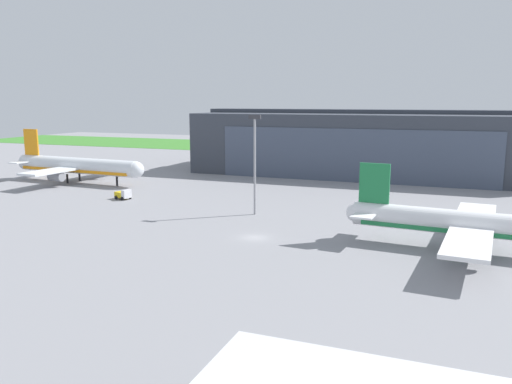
% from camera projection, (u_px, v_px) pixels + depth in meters
% --- Properties ---
extents(ground_plane, '(440.00, 440.00, 0.00)m').
position_uv_depth(ground_plane, '(255.00, 238.00, 84.15)').
color(ground_plane, gray).
extents(grass_field_strip, '(440.00, 56.00, 0.08)m').
position_uv_depth(grass_field_strip, '(383.00, 151.00, 228.49)').
color(grass_field_strip, '#3D812E').
rests_on(grass_field_strip, ground_plane).
extents(maintenance_hangar, '(99.96, 38.58, 19.53)m').
position_uv_depth(maintenance_hangar, '(364.00, 143.00, 157.26)').
color(maintenance_hangar, '#383D47').
rests_on(maintenance_hangar, ground_plane).
extents(airliner_far_right, '(43.42, 33.29, 14.24)m').
position_uv_depth(airliner_far_right, '(77.00, 166.00, 139.81)').
color(airliner_far_right, silver).
rests_on(airliner_far_right, ground_plane).
extents(airliner_near_left, '(39.82, 35.72, 12.54)m').
position_uv_depth(airliner_near_left, '(478.00, 225.00, 75.14)').
color(airliner_near_left, white).
rests_on(airliner_near_left, ground_plane).
extents(fuel_bowser, '(4.04, 3.28, 2.29)m').
position_uv_depth(fuel_bowser, '(123.00, 194.00, 116.67)').
color(fuel_bowser, silver).
rests_on(fuel_bowser, ground_plane).
extents(apron_light_mast, '(2.40, 0.50, 19.54)m').
position_uv_depth(apron_light_mast, '(255.00, 157.00, 99.38)').
color(apron_light_mast, '#99999E').
rests_on(apron_light_mast, ground_plane).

